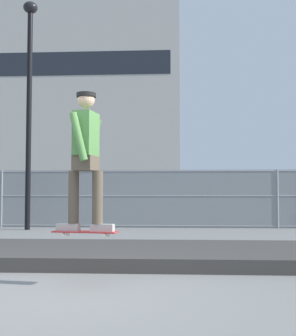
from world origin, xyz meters
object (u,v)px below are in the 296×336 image
Objects in this scene: skater at (86,151)px; street_lamp at (29,87)px; parked_car_mid at (177,200)px; parked_car_near at (5,200)px; skateboard at (85,232)px.

skater is 9.20m from street_lamp.
parked_car_near is at bearing 179.33° from parked_car_mid.
street_lamp reaches higher than skater.
skateboard is 0.98m from skater.
parked_car_near is (-2.18, 3.90, -3.52)m from street_lamp.
skater is at bearing -65.15° from parked_car_near.
skateboard is at bearing -65.15° from parked_car_near.
street_lamp is 1.55× the size of parked_car_mid.
skater reaches higher than skateboard.
parked_car_mid is (1.15, 11.93, -0.78)m from skater.
parked_car_mid reaches higher than skateboard.
parked_car_near is (-5.56, 12.01, 0.20)m from skateboard.
parked_car_near and parked_car_mid have the same top height.
street_lamp is 6.90m from parked_car_mid.
parked_car_near is (-5.56, 12.01, -0.78)m from skater.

